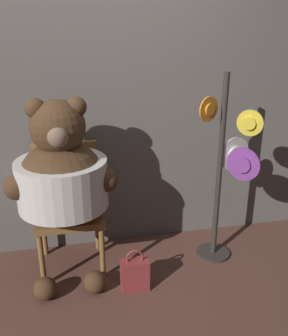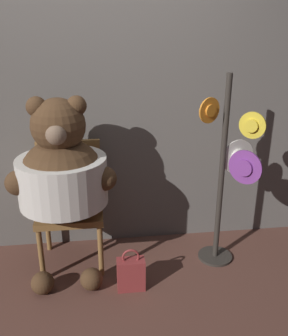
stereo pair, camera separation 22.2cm
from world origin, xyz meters
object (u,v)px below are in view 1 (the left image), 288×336
at_px(hat_display_rack, 227,173).
at_px(handbag_on_ground, 135,274).
at_px(chair, 68,202).
at_px(teddy_bear, 62,178).

bearing_deg(hat_display_rack, handbag_on_ground, -161.20).
relative_size(chair, hat_display_rack, 0.64).
height_order(chair, teddy_bear, teddy_bear).
relative_size(teddy_bear, handbag_on_ground, 4.09).
bearing_deg(handbag_on_ground, chair, 132.57).
relative_size(chair, handbag_on_ground, 2.89).
bearing_deg(chair, handbag_on_ground, -47.43).
bearing_deg(chair, hat_display_rack, -9.63).
bearing_deg(hat_display_rack, chair, 170.37).
bearing_deg(teddy_bear, handbag_on_ground, -33.84).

